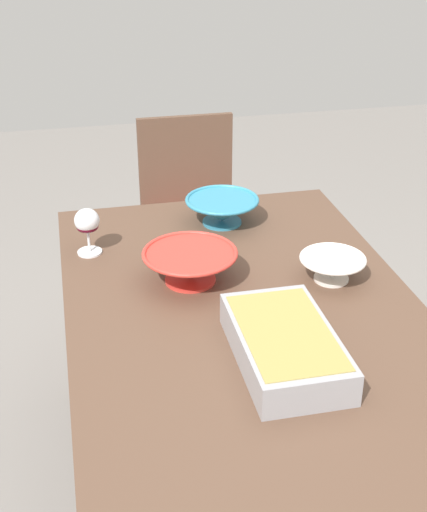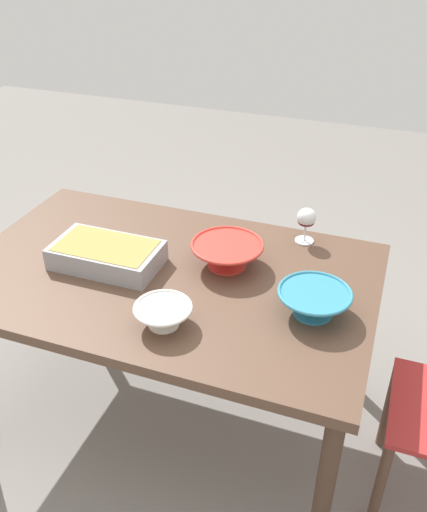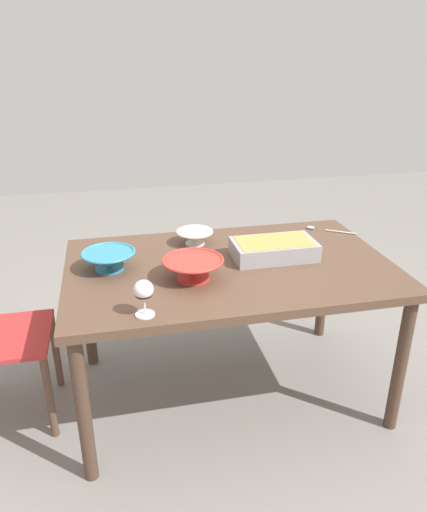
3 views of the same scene
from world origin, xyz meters
The scene contains 8 objects.
ground_plane centered at (0.00, 0.00, 0.00)m, with size 8.00×8.00×0.00m, color gray.
dining_table centered at (0.00, 0.00, 0.65)m, with size 1.49×0.93×0.73m.
chair centered at (-1.10, 0.06, 0.49)m, with size 0.38×0.41×0.89m.
wine_glass centered at (-0.42, -0.38, 0.82)m, with size 0.07×0.07×0.14m.
casserole_dish centered at (0.22, 0.03, 0.77)m, with size 0.39×0.22×0.08m.
mixing_bowl centered at (-0.54, 0.06, 0.78)m, with size 0.24×0.24×0.09m.
small_bowl centered at (-0.11, 0.27, 0.77)m, with size 0.19×0.19×0.07m.
serving_bowl centered at (-0.19, -0.12, 0.78)m, with size 0.27×0.27×0.09m.
Camera 1 is at (1.51, -0.42, 1.72)m, focal length 49.81 mm.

